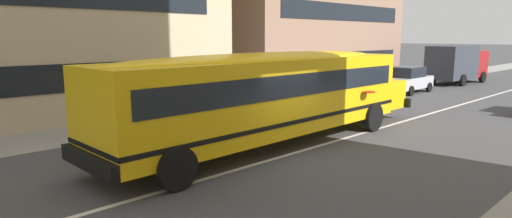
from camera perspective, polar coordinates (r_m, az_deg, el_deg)
ground_plane at (r=12.67m, az=4.35°, el=-6.25°), size 400.00×400.00×0.00m
sidewalk_far at (r=18.02m, az=-12.68°, el=-1.59°), size 120.00×3.00×0.01m
lane_centreline at (r=12.67m, az=4.35°, el=-6.23°), size 110.00×0.16×0.01m
school_bus at (r=13.53m, az=2.26°, el=2.55°), size 13.51×3.20×3.01m
parked_car_silver_far_corner at (r=28.11m, az=19.89°, el=3.83°), size 3.93×1.94×1.64m
box_truck at (r=35.05m, az=25.64°, el=5.67°), size 6.13×2.67×2.82m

